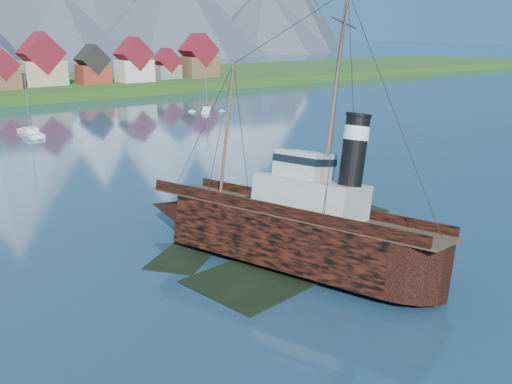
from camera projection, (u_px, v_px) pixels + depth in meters
ground at (294, 254)px, 56.36m from camera, size 1400.00×1400.00×0.00m
shoal at (293, 246)px, 59.14m from camera, size 31.71×21.24×1.14m
tugboat_wreck at (277, 225)px, 54.61m from camera, size 7.77×33.47×26.52m
sailboat_d at (207, 111)px, 150.48m from camera, size 6.62×7.73×11.17m
sailboat_e at (31, 134)px, 118.09m from camera, size 3.11×11.17×12.86m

